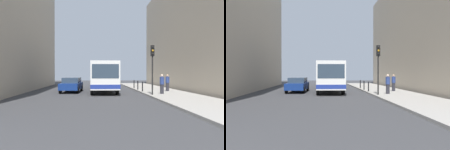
{
  "view_description": "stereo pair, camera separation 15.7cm",
  "coord_description": "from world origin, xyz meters",
  "views": [
    {
      "loc": [
        -1.3,
        -21.7,
        1.96
      ],
      "look_at": [
        0.48,
        1.65,
        1.75
      ],
      "focal_mm": 38.36,
      "sensor_mm": 36.0,
      "label": 1
    },
    {
      "loc": [
        -1.15,
        -21.71,
        1.96
      ],
      "look_at": [
        0.48,
        1.65,
        1.75
      ],
      "focal_mm": 38.36,
      "sensor_mm": 36.0,
      "label": 2
    }
  ],
  "objects": [
    {
      "name": "bollard_far",
      "position": [
        3.45,
        6.28,
        0.62
      ],
      "size": [
        0.11,
        0.11,
        0.95
      ],
      "primitive_type": "cylinder",
      "color": "black",
      "rests_on": "sidewalk"
    },
    {
      "name": "sidewalk",
      "position": [
        5.4,
        0.0,
        0.07
      ],
      "size": [
        4.4,
        40.0,
        0.15
      ],
      "primitive_type": "cube",
      "color": "#9E9991",
      "rests_on": "ground"
    },
    {
      "name": "pedestrian_mid_sidewalk",
      "position": [
        6.07,
        1.75,
        0.97
      ],
      "size": [
        0.38,
        0.38,
        1.65
      ],
      "rotation": [
        0.0,
        0.0,
        2.92
      ],
      "color": "#26262D",
      "rests_on": "sidewalk"
    },
    {
      "name": "ground_plane",
      "position": [
        0.0,
        0.0,
        0.0
      ],
      "size": [
        80.0,
        80.0,
        0.0
      ],
      "primitive_type": "plane",
      "color": "#38383A"
    },
    {
      "name": "car_behind_bus",
      "position": [
        0.24,
        13.05,
        0.78
      ],
      "size": [
        1.93,
        4.44,
        1.48
      ],
      "rotation": [
        0.0,
        0.0,
        3.12
      ],
      "color": "navy",
      "rests_on": "ground"
    },
    {
      "name": "bus",
      "position": [
        -0.33,
        3.75,
        1.73
      ],
      "size": [
        2.55,
        11.02,
        3.0
      ],
      "rotation": [
        0.0,
        0.0,
        3.14
      ],
      "color": "white",
      "rests_on": "ground"
    },
    {
      "name": "traffic_light",
      "position": [
        3.55,
        -2.21,
        3.01
      ],
      "size": [
        0.28,
        0.33,
        4.1
      ],
      "color": "black",
      "rests_on": "sidewalk"
    },
    {
      "name": "building_right",
      "position": [
        11.5,
        4.0,
        6.87
      ],
      "size": [
        7.0,
        32.0,
        13.75
      ],
      "primitive_type": "cube",
      "color": "#B2A38C",
      "rests_on": "ground"
    },
    {
      "name": "pedestrian_near_signal",
      "position": [
        4.6,
        -1.37,
        0.99
      ],
      "size": [
        0.38,
        0.38,
        1.68
      ],
      "rotation": [
        0.0,
        0.0,
        5.78
      ],
      "color": "#26262D",
      "rests_on": "sidewalk"
    },
    {
      "name": "car_beside_bus",
      "position": [
        -3.54,
        2.72,
        0.78
      ],
      "size": [
        2.11,
        4.52,
        1.48
      ],
      "rotation": [
        0.0,
        0.0,
        3.07
      ],
      "color": "navy",
      "rests_on": "ground"
    },
    {
      "name": "bollard_near",
      "position": [
        3.45,
        1.36,
        0.62
      ],
      "size": [
        0.11,
        0.11,
        0.95
      ],
      "primitive_type": "cylinder",
      "color": "black",
      "rests_on": "sidewalk"
    },
    {
      "name": "bollard_mid",
      "position": [
        3.45,
        3.82,
        0.62
      ],
      "size": [
        0.11,
        0.11,
        0.95
      ],
      "primitive_type": "cylinder",
      "color": "black",
      "rests_on": "sidewalk"
    }
  ]
}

